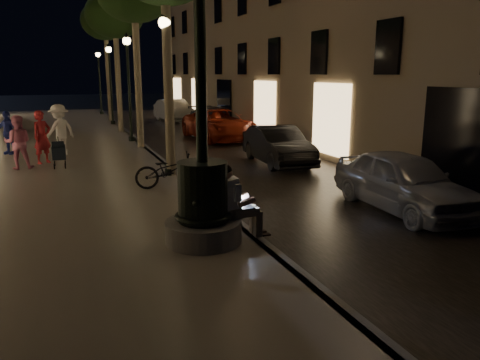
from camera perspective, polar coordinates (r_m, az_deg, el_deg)
name	(u,v)px	position (r m, az deg, el deg)	size (l,w,h in m)	color
ground	(142,148)	(21.36, -11.84, 3.85)	(120.00, 120.00, 0.00)	black
cobble_lane	(207,144)	(22.02, -4.10, 4.38)	(6.00, 45.00, 0.02)	black
promenade	(45,151)	(21.10, -22.64, 3.31)	(8.00, 45.00, 0.20)	slate
curb_strip	(142,146)	(21.35, -11.85, 4.12)	(0.25, 45.00, 0.20)	#59595B
fountain_lamppost	(203,188)	(8.43, -4.57, -1.03)	(1.40, 1.40, 5.21)	#59595B
seated_man_laptop	(235,200)	(8.68, -0.65, -2.42)	(1.05, 0.36, 1.42)	tan
tree_third	(115,16)	(26.19, -15.04, 18.78)	(3.00, 3.00, 7.20)	#6B604C
tree_far	(105,22)	(32.17, -16.14, 18.05)	(3.00, 3.00, 7.50)	#6B604C
lamp_curb_a	(166,73)	(14.18, -8.97, 12.71)	(0.36, 0.36, 4.81)	black
lamp_curb_b	(128,74)	(22.06, -13.45, 12.50)	(0.36, 0.36, 4.81)	black
lamp_curb_c	(110,74)	(30.01, -15.56, 12.37)	(0.36, 0.36, 4.81)	black
lamp_curb_d	(99,74)	(37.98, -16.78, 12.29)	(0.36, 0.36, 4.81)	black
stroller	(59,152)	(16.49, -21.21, 3.15)	(0.43, 0.98, 1.00)	black
car_front	(404,181)	(11.82, 19.34, -0.16)	(1.69, 4.20, 1.43)	#A1A3A8
car_second	(278,145)	(17.07, 4.62, 4.23)	(1.46, 4.18, 1.38)	black
car_third	(219,125)	(23.51, -2.53, 6.76)	(2.50, 5.42, 1.51)	#9C2913
car_rear	(212,118)	(28.31, -3.40, 7.56)	(1.82, 4.47, 1.30)	#323136
car_fifth	(174,111)	(32.73, -8.06, 8.36)	(1.61, 4.62, 1.52)	#AEADA8
pedestrian_red	(42,137)	(17.46, -22.99, 4.83)	(0.66, 0.43, 1.81)	#A92129
pedestrian_pink	(18,142)	(16.74, -25.45, 4.17)	(0.84, 0.66, 1.73)	#C06684
pedestrian_white	(60,130)	(18.96, -21.13, 5.70)	(1.24, 0.71, 1.92)	white
pedestrian_blue	(8,133)	(20.08, -26.44, 5.20)	(0.97, 0.40, 1.66)	navy
bicycle	(170,170)	(12.74, -8.57, 1.18)	(0.64, 1.85, 0.97)	black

